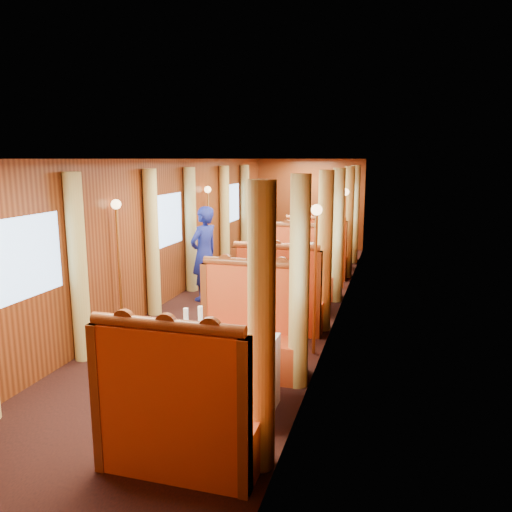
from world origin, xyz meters
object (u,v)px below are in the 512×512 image
at_px(banquette_mid_aft, 303,273).
at_px(rose_vase_mid, 295,257).
at_px(banquette_near_fwd, 178,422).
at_px(steward, 204,254).
at_px(table_mid, 292,289).
at_px(banquette_mid_fwd, 278,303).
at_px(banquette_far_fwd, 316,258).
at_px(passenger, 301,259).
at_px(table_far, 323,252).
at_px(fruit_plate, 247,345).
at_px(tea_tray, 208,341).
at_px(rose_vase_far, 324,228).
at_px(banquette_far_aft, 329,243).
at_px(teapot_left, 201,335).
at_px(table_near, 221,376).
at_px(teapot_back, 215,331).
at_px(banquette_near_aft, 250,337).
at_px(teapot_right, 218,338).

bearing_deg(banquette_mid_aft, rose_vase_mid, -88.02).
bearing_deg(banquette_near_fwd, steward, 109.15).
distance_m(table_mid, banquette_mid_fwd, 1.02).
bearing_deg(banquette_mid_aft, banquette_far_fwd, 90.00).
bearing_deg(banquette_mid_fwd, passenger, 90.00).
distance_m(table_mid, table_far, 3.50).
xyz_separation_m(banquette_mid_aft, rose_vase_mid, (0.04, -1.02, 0.50)).
relative_size(banquette_mid_fwd, passenger, 1.76).
relative_size(table_mid, fruit_plate, 4.39).
relative_size(tea_tray, passenger, 0.45).
xyz_separation_m(rose_vase_mid, rose_vase_far, (-0.02, 3.50, 0.00)).
xyz_separation_m(banquette_mid_fwd, banquette_mid_aft, (0.00, 2.03, 0.00)).
xyz_separation_m(banquette_far_aft, fruit_plate, (0.31, -8.12, 0.35)).
bearing_deg(banquette_far_aft, steward, -111.13).
xyz_separation_m(table_mid, banquette_far_aft, (0.00, 4.51, 0.05)).
bearing_deg(banquette_far_fwd, teapot_left, -91.44).
relative_size(banquette_far_aft, tea_tray, 3.94).
relative_size(banquette_far_fwd, teapot_left, 7.39).
height_order(table_near, banquette_far_aft, banquette_far_aft).
xyz_separation_m(table_near, passenger, (-0.00, 4.27, 0.37)).
bearing_deg(banquette_mid_fwd, teapot_back, -91.94).
xyz_separation_m(table_far, rose_vase_mid, (0.04, -3.50, 0.55)).
bearing_deg(teapot_left, banquette_mid_fwd, 88.34).
distance_m(banquette_near_aft, banquette_far_aft, 7.00).
distance_m(table_far, steward, 3.68).
bearing_deg(rose_vase_far, table_far, 151.78).
bearing_deg(banquette_mid_aft, tea_tray, -91.27).
height_order(teapot_left, rose_vase_mid, rose_vase_mid).
xyz_separation_m(banquette_near_aft, fruit_plate, (0.31, -1.12, 0.35)).
relative_size(banquette_near_aft, banquette_far_fwd, 1.00).
bearing_deg(banquette_mid_fwd, banquette_far_fwd, 90.00).
relative_size(tea_tray, teapot_right, 2.06).
distance_m(banquette_mid_fwd, teapot_right, 2.63).
bearing_deg(teapot_right, banquette_near_aft, 78.18).
height_order(banquette_mid_fwd, rose_vase_mid, banquette_mid_fwd).
relative_size(table_mid, banquette_mid_fwd, 0.78).
distance_m(banquette_near_fwd, banquette_near_aft, 2.03).
bearing_deg(teapot_right, banquette_far_fwd, 77.59).
xyz_separation_m(table_near, table_mid, (0.00, 3.50, 0.00)).
bearing_deg(table_mid, banquette_mid_aft, 90.00).
distance_m(banquette_far_fwd, rose_vase_mid, 2.54).
height_order(table_near, steward, steward).
distance_m(table_far, passenger, 2.75).
xyz_separation_m(table_near, table_far, (0.00, 7.00, 0.00)).
bearing_deg(banquette_mid_fwd, table_mid, 90.00).
bearing_deg(steward, rose_vase_far, 174.44).
bearing_deg(banquette_mid_aft, passenger, -90.00).
distance_m(rose_vase_mid, passenger, 0.80).
distance_m(table_mid, tea_tray, 3.60).
bearing_deg(banquette_mid_aft, table_far, 90.00).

